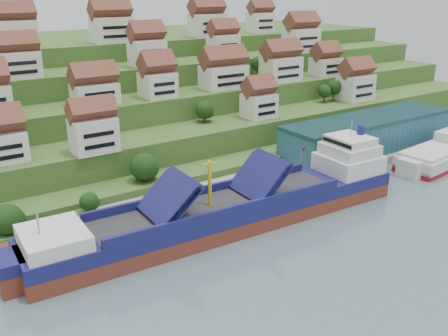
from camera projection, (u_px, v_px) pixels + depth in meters
ground at (270, 216)px, 113.29m from camera, size 300.00×300.00×0.00m
quay at (293, 174)px, 135.16m from camera, size 180.00×14.00×2.20m
hillside at (99, 94)px, 190.13m from camera, size 260.00×128.00×31.00m
hillside_village at (143, 69)px, 153.00m from camera, size 158.18×63.89×28.48m
hillside_trees at (141, 117)px, 135.20m from camera, size 141.71×62.51×31.31m
warehouse at (368, 133)px, 151.57m from camera, size 60.00×15.00×10.00m
flagpole at (301, 161)px, 128.30m from camera, size 1.28×0.16×8.00m
cargo_ship at (237, 210)px, 107.90m from camera, size 86.03×16.77×19.07m
second_ship at (441, 155)px, 145.59m from camera, size 32.21×14.61×9.05m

